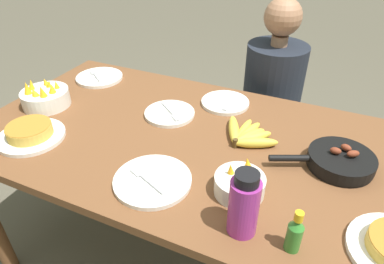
% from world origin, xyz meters
% --- Properties ---
extents(ground_plane, '(14.00, 14.00, 0.00)m').
position_xyz_m(ground_plane, '(0.00, 0.00, 0.00)').
color(ground_plane, '#565142').
extents(dining_table, '(1.78, 0.95, 0.77)m').
position_xyz_m(dining_table, '(0.00, 0.00, 0.68)').
color(dining_table, brown).
rests_on(dining_table, ground_plane).
extents(banana_bunch, '(0.25, 0.21, 0.04)m').
position_xyz_m(banana_bunch, '(0.20, 0.08, 0.79)').
color(banana_bunch, gold).
rests_on(banana_bunch, dining_table).
extents(skillet, '(0.35, 0.23, 0.08)m').
position_xyz_m(skillet, '(0.54, 0.06, 0.80)').
color(skillet, black).
rests_on(skillet, dining_table).
extents(frittata_plate_center, '(0.26, 0.26, 0.06)m').
position_xyz_m(frittata_plate_center, '(-0.58, -0.26, 0.80)').
color(frittata_plate_center, silver).
rests_on(frittata_plate_center, dining_table).
extents(empty_plate_near_front, '(0.26, 0.26, 0.02)m').
position_xyz_m(empty_plate_near_front, '(-0.01, -0.29, 0.78)').
color(empty_plate_near_front, silver).
rests_on(empty_plate_near_front, dining_table).
extents(empty_plate_far_left, '(0.22, 0.22, 0.02)m').
position_xyz_m(empty_plate_far_left, '(0.03, 0.31, 0.78)').
color(empty_plate_far_left, silver).
rests_on(empty_plate_far_left, dining_table).
extents(empty_plate_far_right, '(0.22, 0.22, 0.02)m').
position_xyz_m(empty_plate_far_right, '(-0.16, 0.12, 0.78)').
color(empty_plate_far_right, silver).
rests_on(empty_plate_far_right, dining_table).
extents(empty_plate_mid_edge, '(0.24, 0.24, 0.02)m').
position_xyz_m(empty_plate_mid_edge, '(-0.67, 0.29, 0.78)').
color(empty_plate_mid_edge, silver).
rests_on(empty_plate_mid_edge, dining_table).
extents(fruit_bowl_mango, '(0.21, 0.21, 0.13)m').
position_xyz_m(fruit_bowl_mango, '(-0.71, -0.04, 0.82)').
color(fruit_bowl_mango, silver).
rests_on(fruit_bowl_mango, dining_table).
extents(fruit_bowl_citrus, '(0.16, 0.16, 0.11)m').
position_xyz_m(fruit_bowl_citrus, '(0.26, -0.21, 0.81)').
color(fruit_bowl_citrus, silver).
rests_on(fruit_bowl_citrus, dining_table).
extents(water_bottle, '(0.08, 0.08, 0.21)m').
position_xyz_m(water_bottle, '(0.31, -0.35, 0.87)').
color(water_bottle, '#992D89').
rests_on(water_bottle, dining_table).
extents(hot_sauce_bottle, '(0.04, 0.04, 0.14)m').
position_xyz_m(hot_sauce_bottle, '(0.46, -0.36, 0.83)').
color(hot_sauce_bottle, '#337F2D').
rests_on(hot_sauce_bottle, dining_table).
extents(person_figure, '(0.35, 0.35, 1.18)m').
position_xyz_m(person_figure, '(0.16, 0.70, 0.49)').
color(person_figure, black).
rests_on(person_figure, ground_plane).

